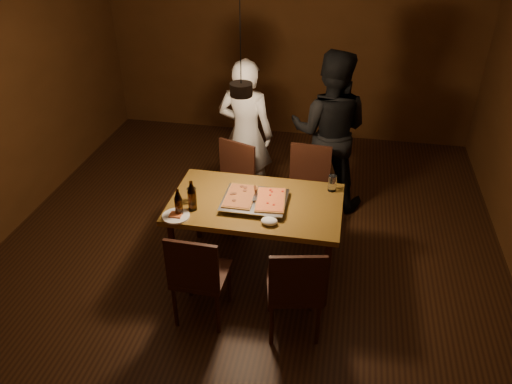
% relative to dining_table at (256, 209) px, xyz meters
% --- Properties ---
extents(room_shell, '(6.00, 6.00, 6.00)m').
position_rel_dining_table_xyz_m(room_shell, '(-0.13, 0.05, 0.72)').
color(room_shell, '#371E0F').
rests_on(room_shell, ground).
extents(dining_table, '(1.50, 0.90, 0.75)m').
position_rel_dining_table_xyz_m(dining_table, '(0.00, 0.00, 0.00)').
color(dining_table, brown).
rests_on(dining_table, floor).
extents(chair_far_left, '(0.54, 0.54, 0.49)m').
position_rel_dining_table_xyz_m(chair_far_left, '(-0.39, 0.72, -0.14)').
color(chair_far_left, '#38190F').
rests_on(chair_far_left, floor).
extents(chair_far_right, '(0.45, 0.45, 0.49)m').
position_rel_dining_table_xyz_m(chair_far_right, '(0.38, 0.80, -0.14)').
color(chair_far_right, '#38190F').
rests_on(chair_far_right, floor).
extents(chair_near_left, '(0.43, 0.43, 0.49)m').
position_rel_dining_table_xyz_m(chair_near_left, '(-0.32, -0.75, -0.14)').
color(chair_near_left, '#38190F').
rests_on(chair_near_left, floor).
extents(chair_near_right, '(0.50, 0.50, 0.49)m').
position_rel_dining_table_xyz_m(chair_near_right, '(0.45, -0.75, -0.14)').
color(chair_near_right, '#38190F').
rests_on(chair_near_right, floor).
extents(pizza_tray, '(0.57, 0.47, 0.05)m').
position_rel_dining_table_xyz_m(pizza_tray, '(-0.00, -0.04, 0.10)').
color(pizza_tray, silver).
rests_on(pizza_tray, dining_table).
extents(pizza_meat, '(0.25, 0.39, 0.02)m').
position_rel_dining_table_xyz_m(pizza_meat, '(-0.14, -0.03, 0.13)').
color(pizza_meat, maroon).
rests_on(pizza_meat, pizza_tray).
extents(pizza_cheese, '(0.28, 0.41, 0.02)m').
position_rel_dining_table_xyz_m(pizza_cheese, '(0.13, -0.03, 0.13)').
color(pizza_cheese, gold).
rests_on(pizza_cheese, pizza_tray).
extents(spatula, '(0.15, 0.26, 0.04)m').
position_rel_dining_table_xyz_m(spatula, '(0.01, -0.03, 0.14)').
color(spatula, silver).
rests_on(spatula, pizza_tray).
extents(beer_bottle_a, '(0.07, 0.07, 0.25)m').
position_rel_dining_table_xyz_m(beer_bottle_a, '(-0.59, -0.32, 0.20)').
color(beer_bottle_a, black).
rests_on(beer_bottle_a, dining_table).
extents(beer_bottle_b, '(0.07, 0.07, 0.28)m').
position_rel_dining_table_xyz_m(beer_bottle_b, '(-0.51, -0.22, 0.21)').
color(beer_bottle_b, black).
rests_on(beer_bottle_b, dining_table).
extents(water_glass_left, '(0.08, 0.08, 0.13)m').
position_rel_dining_table_xyz_m(water_glass_left, '(-0.55, -0.10, 0.14)').
color(water_glass_left, silver).
rests_on(water_glass_left, dining_table).
extents(water_glass_right, '(0.07, 0.07, 0.15)m').
position_rel_dining_table_xyz_m(water_glass_right, '(0.64, 0.31, 0.15)').
color(water_glass_right, silver).
rests_on(water_glass_right, dining_table).
extents(plate_slice, '(0.23, 0.23, 0.03)m').
position_rel_dining_table_xyz_m(plate_slice, '(-0.61, -0.36, 0.08)').
color(plate_slice, white).
rests_on(plate_slice, dining_table).
extents(napkin, '(0.14, 0.11, 0.06)m').
position_rel_dining_table_xyz_m(napkin, '(0.17, -0.31, 0.10)').
color(napkin, white).
rests_on(napkin, dining_table).
extents(diner_white, '(0.64, 0.45, 1.65)m').
position_rel_dining_table_xyz_m(diner_white, '(-0.34, 1.16, 0.15)').
color(diner_white, silver).
rests_on(diner_white, floor).
extents(diner_dark, '(0.90, 0.73, 1.75)m').
position_rel_dining_table_xyz_m(diner_dark, '(0.54, 1.30, 0.20)').
color(diner_dark, black).
rests_on(diner_dark, floor).
extents(pendant_lamp, '(0.18, 0.18, 1.10)m').
position_rel_dining_table_xyz_m(pendant_lamp, '(-0.13, 0.05, 1.08)').
color(pendant_lamp, black).
rests_on(pendant_lamp, ceiling).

